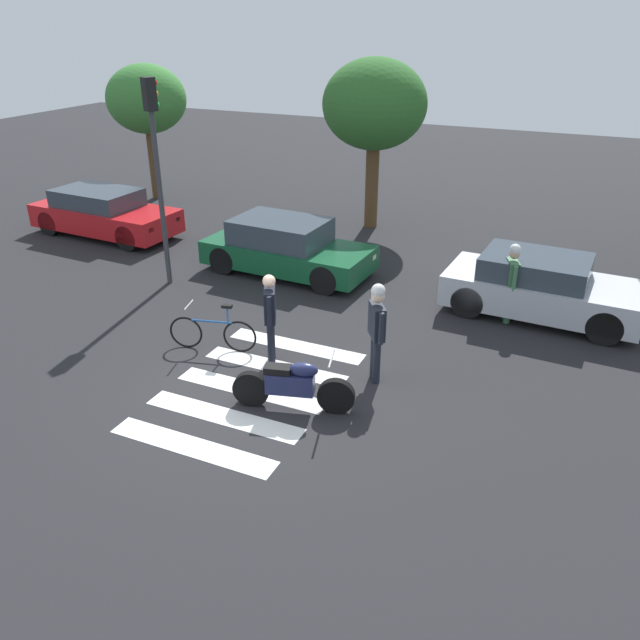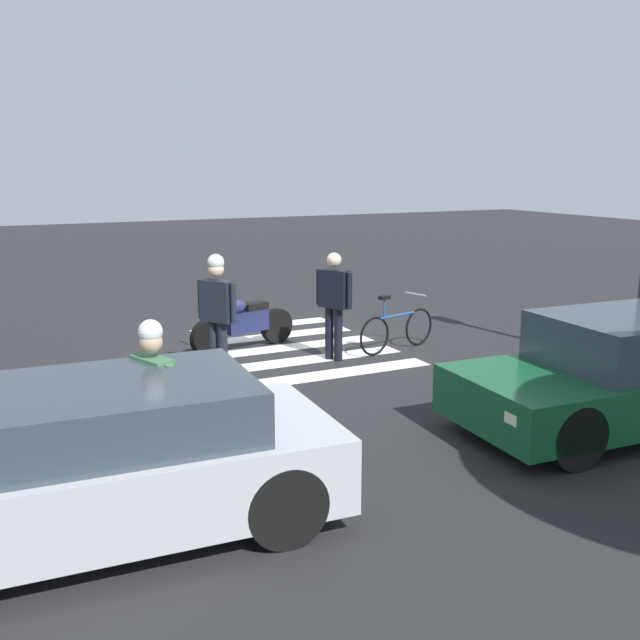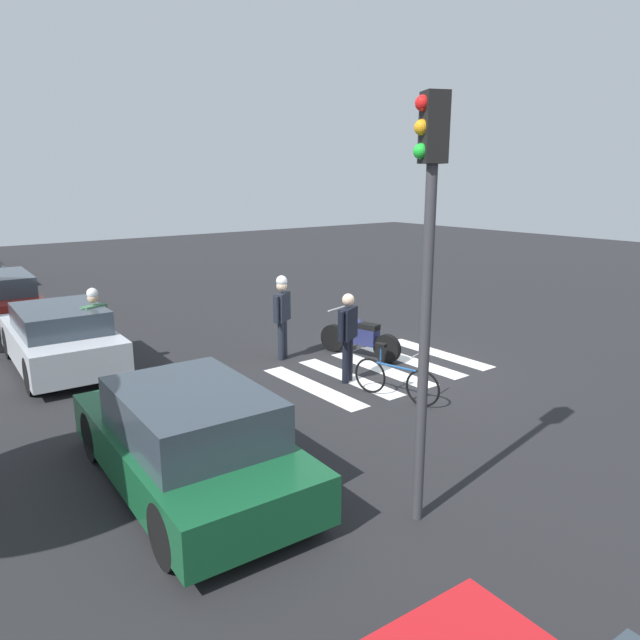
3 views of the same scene
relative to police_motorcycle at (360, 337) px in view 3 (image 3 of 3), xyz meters
The scene contains 10 objects.
ground_plane 1.06m from the police_motorcycle, 166.91° to the left, with size 60.00×60.00×0.00m, color #232326.
police_motorcycle is the anchor object (origin of this frame).
leaning_bicycle 2.64m from the police_motorcycle, 152.66° to the left, with size 1.71×0.57×0.99m.
officer_on_foot 1.77m from the police_motorcycle, 130.49° to the left, with size 0.41×0.63×1.76m.
officer_by_motorcycle 1.83m from the police_motorcycle, 57.52° to the left, with size 0.45×0.59×1.87m.
pedestrian_bystander 5.62m from the police_motorcycle, 61.62° to the left, with size 0.36×0.62×1.73m.
crosswalk_stripes 1.06m from the police_motorcycle, 166.91° to the left, with size 2.82×4.05×0.01m.
car_green_compact 6.24m from the police_motorcycle, 118.12° to the left, with size 4.30×2.02×1.37m.
car_silver_sedan 6.37m from the police_motorcycle, 59.63° to the left, with size 4.14×1.99×1.34m.
traffic_light_pole 6.97m from the police_motorcycle, 144.60° to the left, with size 0.32×0.36×4.75m.
Camera 3 is at (-8.50, 8.16, 3.91)m, focal length 32.89 mm.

